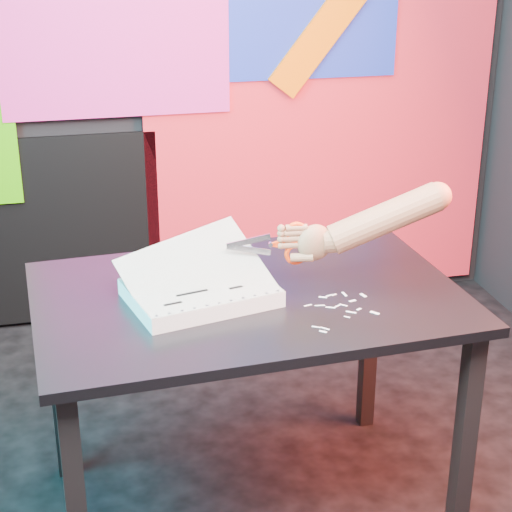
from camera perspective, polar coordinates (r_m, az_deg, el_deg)
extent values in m
cube|color=black|center=(2.83, -0.23, -16.49)|extent=(3.00, 3.00, 0.01)
cube|color=black|center=(3.71, -5.57, 15.64)|extent=(3.00, 0.01, 2.70)
cube|color=red|center=(3.91, 4.35, 8.56)|extent=(1.60, 0.02, 1.60)
cube|color=#ED2D95|center=(3.64, -9.51, 15.32)|extent=(0.95, 0.02, 0.80)
cube|color=black|center=(3.87, -16.08, 1.37)|extent=(1.30, 0.02, 0.85)
cube|color=black|center=(2.86, -13.10, -8.02)|extent=(0.05, 0.05, 0.72)
cube|color=black|center=(2.56, 13.74, -12.05)|extent=(0.05, 0.05, 0.72)
cube|color=black|center=(3.08, 7.55, -5.29)|extent=(0.05, 0.05, 0.72)
cube|color=black|center=(2.45, -0.56, -2.79)|extent=(1.25, 0.87, 0.03)
cube|color=silver|center=(2.40, -3.73, -2.46)|extent=(0.44, 0.37, 0.05)
cube|color=silver|center=(2.39, -3.74, -1.94)|extent=(0.44, 0.37, 0.00)
cube|color=silver|center=(2.38, -3.75, -1.84)|extent=(0.44, 0.35, 0.12)
cube|color=silver|center=(2.39, -4.06, -1.19)|extent=(0.45, 0.33, 0.21)
cylinder|color=black|center=(2.22, -6.65, -3.98)|extent=(0.01, 0.01, 0.00)
cylinder|color=black|center=(2.23, -5.79, -3.81)|extent=(0.01, 0.01, 0.00)
cylinder|color=black|center=(2.24, -4.95, -3.64)|extent=(0.01, 0.01, 0.00)
cylinder|color=black|center=(2.25, -4.12, -3.47)|extent=(0.01, 0.01, 0.00)
cylinder|color=black|center=(2.26, -3.29, -3.31)|extent=(0.01, 0.01, 0.00)
cylinder|color=black|center=(2.28, -2.47, -3.14)|extent=(0.01, 0.01, 0.00)
cylinder|color=black|center=(2.29, -1.67, -2.98)|extent=(0.01, 0.01, 0.00)
cylinder|color=black|center=(2.30, -0.87, -2.81)|extent=(0.01, 0.01, 0.00)
cylinder|color=black|center=(2.32, -0.08, -2.65)|extent=(0.01, 0.01, 0.00)
cylinder|color=black|center=(2.33, 0.70, -2.49)|extent=(0.01, 0.01, 0.00)
cylinder|color=black|center=(2.34, 1.47, -2.33)|extent=(0.01, 0.01, 0.00)
cylinder|color=black|center=(2.45, -8.74, -1.52)|extent=(0.01, 0.01, 0.00)
cylinder|color=black|center=(2.45, -7.96, -1.37)|extent=(0.01, 0.01, 0.00)
cylinder|color=black|center=(2.46, -7.18, -1.23)|extent=(0.01, 0.01, 0.00)
cylinder|color=black|center=(2.48, -6.42, -1.09)|extent=(0.01, 0.01, 0.00)
cylinder|color=black|center=(2.49, -5.65, -0.95)|extent=(0.01, 0.01, 0.00)
cylinder|color=black|center=(2.50, -4.90, -0.81)|extent=(0.01, 0.01, 0.00)
cylinder|color=black|center=(2.51, -4.15, -0.67)|extent=(0.01, 0.01, 0.00)
cylinder|color=black|center=(2.52, -3.41, -0.53)|extent=(0.01, 0.01, 0.00)
cylinder|color=black|center=(2.53, -2.68, -0.40)|extent=(0.01, 0.01, 0.00)
cylinder|color=black|center=(2.55, -1.95, -0.26)|extent=(0.01, 0.01, 0.00)
cylinder|color=black|center=(2.56, -1.23, -0.13)|extent=(0.01, 0.01, 0.00)
cube|color=black|center=(2.40, -6.24, -1.85)|extent=(0.07, 0.03, 0.00)
cube|color=black|center=(2.42, -3.58, -1.56)|extent=(0.05, 0.02, 0.00)
cube|color=black|center=(2.34, -4.28, -2.46)|extent=(0.09, 0.03, 0.00)
cube|color=black|center=(2.36, -1.34, -2.11)|extent=(0.04, 0.02, 0.00)
cube|color=black|center=(2.28, -5.56, -3.18)|extent=(0.05, 0.02, 0.00)
cube|color=black|center=(2.47, -3.38, -1.00)|extent=(0.06, 0.02, 0.00)
cube|color=silver|center=(2.41, -0.50, 0.99)|extent=(0.13, 0.02, 0.04)
cube|color=silver|center=(2.42, -0.50, 0.44)|extent=(0.13, 0.02, 0.04)
cylinder|color=silver|center=(2.43, 0.97, 0.78)|extent=(0.01, 0.01, 0.01)
cube|color=#FF380C|center=(2.43, 1.50, 0.68)|extent=(0.05, 0.01, 0.02)
cube|color=#FF380C|center=(2.43, 1.51, 0.92)|extent=(0.05, 0.01, 0.02)
torus|color=#FF380C|center=(2.42, 2.70, 1.55)|extent=(0.07, 0.02, 0.07)
torus|color=#FF380C|center=(2.45, 2.67, 0.15)|extent=(0.07, 0.02, 0.07)
ellipsoid|color=#9C6746|center=(2.44, 3.93, 0.90)|extent=(0.10, 0.06, 0.11)
cylinder|color=#9C6746|center=(2.44, 2.68, 0.75)|extent=(0.08, 0.03, 0.02)
cylinder|color=#9C6746|center=(2.43, 2.69, 1.18)|extent=(0.08, 0.03, 0.02)
cylinder|color=#9C6746|center=(2.42, 2.70, 1.56)|extent=(0.07, 0.03, 0.02)
cylinder|color=#9C6746|center=(2.42, 2.70, 1.89)|extent=(0.06, 0.03, 0.02)
cylinder|color=#9C6746|center=(2.44, 3.09, -0.09)|extent=(0.07, 0.05, 0.03)
cylinder|color=#9C6746|center=(2.45, 5.12, 1.04)|extent=(0.07, 0.08, 0.07)
cylinder|color=#9C6746|center=(2.47, 8.59, 2.50)|extent=(0.34, 0.12, 0.20)
sphere|color=#9C6746|center=(2.49, 12.01, 3.92)|extent=(0.08, 0.08, 0.08)
cube|color=silver|center=(2.37, 4.27, -3.31)|extent=(0.03, 0.01, 0.00)
cube|color=silver|center=(2.44, 4.93, -2.63)|extent=(0.02, 0.01, 0.00)
cube|color=silver|center=(2.34, 6.36, -3.74)|extent=(0.03, 0.02, 0.00)
cube|color=silver|center=(2.35, 7.92, -3.77)|extent=(0.02, 0.03, 0.00)
cube|color=silver|center=(2.37, 4.99, -3.44)|extent=(0.03, 0.02, 0.00)
cube|color=silver|center=(2.26, 4.03, -4.74)|extent=(0.02, 0.02, 0.00)
cube|color=silver|center=(2.37, 3.48, -3.30)|extent=(0.02, 0.01, 0.00)
cube|color=silver|center=(2.44, 5.22, -2.59)|extent=(0.02, 0.01, 0.00)
cube|color=silver|center=(2.42, 4.48, -2.75)|extent=(0.02, 0.02, 0.00)
cube|color=silver|center=(2.36, 6.88, -3.54)|extent=(0.02, 0.01, 0.00)
cube|color=silver|center=(2.41, 6.45, -2.99)|extent=(0.02, 0.01, 0.00)
cube|color=silver|center=(2.23, 4.49, -5.05)|extent=(0.02, 0.02, 0.00)
cube|color=silver|center=(2.25, 4.61, -4.83)|extent=(0.02, 0.02, 0.00)
cube|color=silver|center=(2.45, 7.16, -2.62)|extent=(0.02, 0.03, 0.00)
cube|color=silver|center=(2.38, 5.84, -3.27)|extent=(0.02, 0.02, 0.00)
cube|color=silver|center=(2.45, 5.91, -2.54)|extent=(0.01, 0.03, 0.00)
cube|color=silver|center=(2.32, 6.08, -4.06)|extent=(0.02, 0.01, 0.00)
cube|color=silver|center=(2.38, 5.45, -3.33)|extent=(0.02, 0.01, 0.00)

